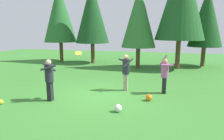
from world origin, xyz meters
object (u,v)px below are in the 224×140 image
object	(u,v)px
frisbee	(78,53)
ball_orange	(149,97)
person_thrower	(165,73)
tree_left	(92,13)
ball_yellow	(1,102)
tree_far_left	(60,13)
person_catcher	(49,76)
tree_far_right	(207,17)
ball_white	(118,108)
person_bystander	(126,69)
tree_center	(139,17)

from	to	relation	value
frisbee	ball_orange	world-z (taller)	frisbee
person_thrower	tree_left	world-z (taller)	tree_left
tree_left	ball_yellow	bearing A→B (deg)	-89.45
tree_far_left	person_thrower	bearing A→B (deg)	-39.74
person_thrower	ball_yellow	size ratio (longest dim) A/B	9.30
person_catcher	tree_far_right	world-z (taller)	tree_far_right
person_thrower	ball_white	xyz separation A→B (m)	(-1.58, -2.66, -0.82)
person_thrower	tree_far_right	size ratio (longest dim) A/B	0.28
person_bystander	frisbee	bearing A→B (deg)	0.00
person_bystander	tree_left	world-z (taller)	tree_left
frisbee	tree_left	distance (m)	10.13
person_catcher	ball_white	bearing A→B (deg)	-35.67
person_bystander	tree_far_left	xyz separation A→B (m)	(-7.83, 8.00, 3.50)
person_thrower	frisbee	xyz separation A→B (m)	(-3.49, -1.66, 0.99)
frisbee	tree_left	size ratio (longest dim) A/B	0.05
tree_far_left	tree_center	xyz separation A→B (m)	(7.60, -1.64, -0.59)
frisbee	ball_yellow	world-z (taller)	frisbee
person_catcher	frisbee	world-z (taller)	frisbee
ball_yellow	tree_far_left	bearing A→B (deg)	107.12
tree_far_left	tree_far_right	xyz separation A→B (m)	(12.72, 0.39, -0.58)
tree_far_left	tree_center	world-z (taller)	tree_far_left
ball_orange	ball_white	bearing A→B (deg)	-123.74
person_bystander	tree_left	distance (m)	9.58
tree_far_right	person_bystander	bearing A→B (deg)	-120.24
ball_yellow	person_catcher	bearing A→B (deg)	28.08
person_catcher	person_thrower	bearing A→B (deg)	-1.33
person_catcher	tree_left	size ratio (longest dim) A/B	0.24
person_bystander	ball_white	bearing A→B (deg)	50.11
person_bystander	ball_orange	xyz separation A→B (m)	(1.20, -1.20, -0.90)
person_bystander	tree_left	size ratio (longest dim) A/B	0.24
ball_white	tree_center	world-z (taller)	tree_center
person_bystander	frisbee	xyz separation A→B (m)	(-1.68, -1.67, 0.90)
ball_yellow	tree_far_left	size ratio (longest dim) A/B	0.03
person_thrower	ball_orange	bearing A→B (deg)	37.86
ball_yellow	tree_far_left	world-z (taller)	tree_far_left
tree_center	ball_yellow	bearing A→B (deg)	-113.82
ball_yellow	ball_orange	xyz separation A→B (m)	(5.61, 1.90, 0.04)
person_thrower	ball_yellow	distance (m)	7.00
ball_white	tree_far_right	size ratio (longest dim) A/B	0.04
person_bystander	ball_orange	bearing A→B (deg)	90.19
ball_yellow	tree_center	xyz separation A→B (m)	(4.18, 9.47, 3.86)
tree_center	frisbee	bearing A→B (deg)	-100.25
ball_orange	tree_center	size ratio (longest dim) A/B	0.04
ball_yellow	tree_far_left	distance (m)	12.44
ball_yellow	ball_orange	size ratio (longest dim) A/B	0.70
frisbee	ball_white	distance (m)	2.81
frisbee	person_catcher	bearing A→B (deg)	-152.76
tree_far_left	tree_center	bearing A→B (deg)	-12.15
ball_orange	tree_far_right	size ratio (longest dim) A/B	0.04
ball_orange	frisbee	bearing A→B (deg)	-170.82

